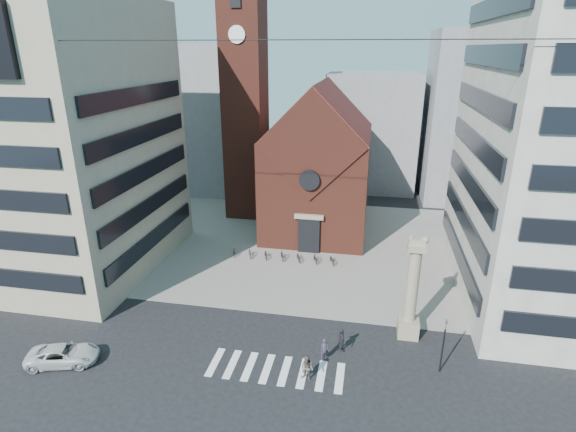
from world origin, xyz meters
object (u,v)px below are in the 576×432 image
object	(u,v)px
lion_column	(411,297)
white_car	(63,355)
traffic_light	(443,344)
scooter_0	(234,252)
pedestrian_2	(342,340)
pedestrian_1	(307,369)
pedestrian_0	(325,350)

from	to	relation	value
lion_column	white_car	size ratio (longest dim) A/B	1.75
traffic_light	scooter_0	size ratio (longest dim) A/B	2.55
white_car	scooter_0	size ratio (longest dim) A/B	2.93
white_car	pedestrian_2	xyz separation A→B (m)	(19.73, 5.17, 0.26)
traffic_light	white_car	xyz separation A→B (m)	(-26.77, -4.13, -1.60)
pedestrian_1	pedestrian_2	size ratio (longest dim) A/B	1.03
pedestrian_2	lion_column	bearing A→B (deg)	-79.88
lion_column	pedestrian_0	world-z (taller)	lion_column
pedestrian_2	scooter_0	bearing A→B (deg)	21.54
scooter_0	pedestrian_2	bearing A→B (deg)	-67.31
pedestrian_2	white_car	bearing A→B (deg)	84.43
lion_column	traffic_light	size ratio (longest dim) A/B	2.02
traffic_light	scooter_0	bearing A→B (deg)	142.19
traffic_light	pedestrian_2	bearing A→B (deg)	171.60
pedestrian_0	pedestrian_1	xyz separation A→B (m)	(-0.94, -2.39, 0.09)
white_car	pedestrian_1	distance (m)	17.72
lion_column	pedestrian_0	distance (m)	7.93
pedestrian_1	scooter_0	distance (m)	21.10
pedestrian_2	scooter_0	size ratio (longest dim) A/B	1.12
pedestrian_1	white_car	bearing A→B (deg)	-152.73
lion_column	white_car	world-z (taller)	lion_column
pedestrian_1	scooter_0	world-z (taller)	pedestrian_1
white_car	pedestrian_0	xyz separation A→B (m)	(18.59, 3.88, 0.19)
white_car	scooter_0	bearing A→B (deg)	-35.99
lion_column	pedestrian_2	world-z (taller)	lion_column
scooter_0	pedestrian_0	bearing A→B (deg)	-72.28
lion_column	scooter_0	size ratio (longest dim) A/B	5.14
pedestrian_2	scooter_0	xyz separation A→B (m)	(-12.90, 14.43, -0.45)
traffic_light	scooter_0	distance (m)	25.30
lion_column	pedestrian_0	bearing A→B (deg)	-145.56
lion_column	scooter_0	xyz separation A→B (m)	(-17.95, 11.47, -2.96)
lion_column	scooter_0	world-z (taller)	lion_column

